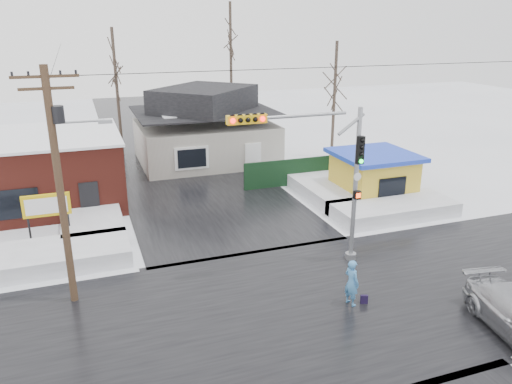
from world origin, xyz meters
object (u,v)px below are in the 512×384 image
object	(u,v)px
utility_pole	(60,175)
marquee_sign	(47,207)
kiosk	(373,175)
pedestrian	(352,283)
traffic_signal	(325,168)

from	to	relation	value
utility_pole	marquee_sign	world-z (taller)	utility_pole
kiosk	pedestrian	xyz separation A→B (m)	(-7.47, -10.41, -0.53)
traffic_signal	kiosk	size ratio (longest dim) A/B	1.52
kiosk	marquee_sign	bearing A→B (deg)	-178.45
traffic_signal	pedestrian	size ratio (longest dim) A/B	3.77
traffic_signal	kiosk	world-z (taller)	traffic_signal
pedestrian	kiosk	bearing A→B (deg)	-50.14
marquee_sign	utility_pole	bearing A→B (deg)	-79.87
pedestrian	marquee_sign	bearing A→B (deg)	33.60
marquee_sign	pedestrian	world-z (taller)	marquee_sign
marquee_sign	pedestrian	size ratio (longest dim) A/B	1.37
traffic_signal	pedestrian	distance (m)	4.96
marquee_sign	traffic_signal	bearing A→B (deg)	-29.72
marquee_sign	pedestrian	xyz separation A→B (m)	(11.03, -9.91, -0.99)
pedestrian	utility_pole	bearing A→B (deg)	54.07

